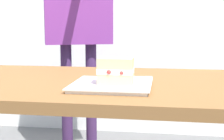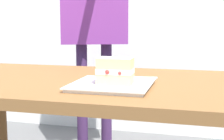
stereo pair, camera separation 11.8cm
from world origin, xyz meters
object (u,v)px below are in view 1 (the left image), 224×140
object	(u,v)px
dessert_fork	(135,77)
patio_table	(109,102)
diner_person	(78,4)
cake_slice	(116,71)
dessert_plate	(112,85)

from	to	relation	value
dessert_fork	patio_table	bearing A→B (deg)	-140.97
patio_table	dessert_fork	xyz separation A→B (m)	(0.10, 0.08, 0.09)
dessert_fork	diner_person	distance (m)	0.92
cake_slice	dessert_fork	distance (m)	0.24
cake_slice	diner_person	xyz separation A→B (m)	(-0.39, 0.96, 0.29)
patio_table	cake_slice	world-z (taller)	cake_slice
diner_person	cake_slice	bearing A→B (deg)	-68.10
cake_slice	diner_person	world-z (taller)	diner_person
cake_slice	dessert_fork	bearing A→B (deg)	77.93
diner_person	patio_table	bearing A→B (deg)	-67.37
dessert_plate	diner_person	size ratio (longest dim) A/B	0.18
patio_table	diner_person	bearing A→B (deg)	112.63
dessert_plate	diner_person	world-z (taller)	diner_person
dessert_plate	diner_person	distance (m)	1.07
patio_table	dessert_fork	world-z (taller)	dessert_fork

